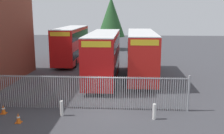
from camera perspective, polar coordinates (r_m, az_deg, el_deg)
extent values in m
plane|color=#3D3D42|center=(25.10, 0.61, -2.64)|extent=(100.00, 100.00, 0.00)
cylinder|color=gray|center=(19.09, -23.06, -4.78)|extent=(0.06, 0.06, 2.20)
cylinder|color=gray|center=(19.02, -22.69, -4.80)|extent=(0.06, 0.06, 2.20)
cylinder|color=gray|center=(18.96, -22.30, -4.82)|extent=(0.06, 0.06, 2.20)
cylinder|color=gray|center=(18.90, -21.92, -4.84)|extent=(0.06, 0.06, 2.20)
cylinder|color=gray|center=(18.84, -21.54, -4.86)|extent=(0.06, 0.06, 2.20)
cylinder|color=gray|center=(18.78, -21.15, -4.88)|extent=(0.06, 0.06, 2.20)
cylinder|color=gray|center=(18.72, -20.76, -4.90)|extent=(0.06, 0.06, 2.20)
cylinder|color=gray|center=(18.67, -20.37, -4.92)|extent=(0.06, 0.06, 2.20)
cylinder|color=gray|center=(18.61, -19.97, -4.94)|extent=(0.06, 0.06, 2.20)
cylinder|color=gray|center=(18.55, -19.57, -4.97)|extent=(0.06, 0.06, 2.20)
cylinder|color=gray|center=(18.50, -19.17, -4.99)|extent=(0.06, 0.06, 2.20)
cylinder|color=gray|center=(18.45, -18.77, -5.01)|extent=(0.06, 0.06, 2.20)
cylinder|color=gray|center=(18.39, -18.37, -5.03)|extent=(0.06, 0.06, 2.20)
cylinder|color=gray|center=(18.34, -17.96, -5.05)|extent=(0.06, 0.06, 2.20)
cylinder|color=gray|center=(18.29, -17.55, -5.07)|extent=(0.06, 0.06, 2.20)
cylinder|color=gray|center=(18.24, -17.14, -5.09)|extent=(0.06, 0.06, 2.20)
cylinder|color=gray|center=(18.19, -16.72, -5.11)|extent=(0.06, 0.06, 2.20)
cylinder|color=gray|center=(18.14, -16.31, -5.13)|extent=(0.06, 0.06, 2.20)
cylinder|color=gray|center=(18.10, -15.89, -5.15)|extent=(0.06, 0.06, 2.20)
cylinder|color=gray|center=(18.05, -15.47, -5.16)|extent=(0.06, 0.06, 2.20)
cylinder|color=gray|center=(18.00, -15.05, -5.18)|extent=(0.06, 0.06, 2.20)
cylinder|color=gray|center=(17.96, -14.62, -5.20)|extent=(0.06, 0.06, 2.20)
cylinder|color=gray|center=(17.92, -14.19, -5.22)|extent=(0.06, 0.06, 2.20)
cylinder|color=gray|center=(17.87, -13.76, -5.24)|extent=(0.06, 0.06, 2.20)
cylinder|color=gray|center=(17.83, -13.33, -5.26)|extent=(0.06, 0.06, 2.20)
cylinder|color=gray|center=(17.79, -12.90, -5.28)|extent=(0.06, 0.06, 2.20)
cylinder|color=gray|center=(17.75, -12.47, -5.29)|extent=(0.06, 0.06, 2.20)
cylinder|color=gray|center=(17.72, -12.03, -5.31)|extent=(0.06, 0.06, 2.20)
cylinder|color=gray|center=(17.68, -11.59, -5.33)|extent=(0.06, 0.06, 2.20)
cylinder|color=gray|center=(17.64, -11.15, -5.35)|extent=(0.06, 0.06, 2.20)
cylinder|color=gray|center=(17.61, -10.71, -5.36)|extent=(0.06, 0.06, 2.20)
cylinder|color=gray|center=(17.57, -10.26, -5.38)|extent=(0.06, 0.06, 2.20)
cylinder|color=gray|center=(17.54, -9.82, -5.40)|extent=(0.06, 0.06, 2.20)
cylinder|color=gray|center=(17.51, -9.37, -5.41)|extent=(0.06, 0.06, 2.20)
cylinder|color=gray|center=(17.48, -8.92, -5.43)|extent=(0.06, 0.06, 2.20)
cylinder|color=gray|center=(17.45, -8.47, -5.44)|extent=(0.06, 0.06, 2.20)
cylinder|color=gray|center=(17.42, -8.02, -5.46)|extent=(0.06, 0.06, 2.20)
cylinder|color=gray|center=(17.39, -7.56, -5.47)|extent=(0.06, 0.06, 2.20)
cylinder|color=gray|center=(17.36, -7.11, -5.49)|extent=(0.06, 0.06, 2.20)
cylinder|color=gray|center=(17.34, -6.65, -5.50)|extent=(0.06, 0.06, 2.20)
cylinder|color=gray|center=(17.31, -6.19, -5.52)|extent=(0.06, 0.06, 2.20)
cylinder|color=gray|center=(17.29, -5.73, -5.53)|extent=(0.06, 0.06, 2.20)
cylinder|color=gray|center=(17.27, -5.27, -5.54)|extent=(0.06, 0.06, 2.20)
cylinder|color=gray|center=(17.25, -4.81, -5.56)|extent=(0.06, 0.06, 2.20)
cylinder|color=gray|center=(17.23, -4.35, -5.57)|extent=(0.06, 0.06, 2.20)
cylinder|color=gray|center=(17.21, -3.88, -5.58)|extent=(0.06, 0.06, 2.20)
cylinder|color=gray|center=(17.19, -3.42, -5.59)|extent=(0.06, 0.06, 2.20)
cylinder|color=gray|center=(17.17, -2.95, -5.61)|extent=(0.06, 0.06, 2.20)
cylinder|color=gray|center=(17.16, -2.48, -5.62)|extent=(0.06, 0.06, 2.20)
cylinder|color=gray|center=(17.14, -2.02, -5.63)|extent=(0.06, 0.06, 2.20)
cylinder|color=gray|center=(17.13, -1.55, -5.64)|extent=(0.06, 0.06, 2.20)
cylinder|color=gray|center=(17.12, -1.08, -5.65)|extent=(0.06, 0.06, 2.20)
cylinder|color=gray|center=(17.11, -0.61, -5.66)|extent=(0.06, 0.06, 2.20)
cylinder|color=gray|center=(17.10, -0.14, -5.67)|extent=(0.06, 0.06, 2.20)
cylinder|color=gray|center=(17.09, 0.33, -5.68)|extent=(0.06, 0.06, 2.20)
cylinder|color=gray|center=(17.08, 0.80, -5.69)|extent=(0.06, 0.06, 2.20)
cylinder|color=gray|center=(17.08, 1.27, -5.69)|extent=(0.06, 0.06, 2.20)
cylinder|color=gray|center=(17.07, 1.75, -5.70)|extent=(0.06, 0.06, 2.20)
cylinder|color=gray|center=(17.07, 2.22, -5.71)|extent=(0.06, 0.06, 2.20)
cylinder|color=gray|center=(17.06, 2.69, -5.72)|extent=(0.06, 0.06, 2.20)
cylinder|color=gray|center=(17.06, 3.16, -5.72)|extent=(0.06, 0.06, 2.20)
cylinder|color=gray|center=(17.06, 3.64, -5.73)|extent=(0.06, 0.06, 2.20)
cylinder|color=gray|center=(17.06, 4.11, -5.74)|extent=(0.06, 0.06, 2.20)
cylinder|color=gray|center=(17.06, 4.58, -5.74)|extent=(0.06, 0.06, 2.20)
cylinder|color=gray|center=(17.07, 5.06, -5.75)|extent=(0.06, 0.06, 2.20)
cylinder|color=gray|center=(17.07, 5.53, -5.75)|extent=(0.06, 0.06, 2.20)
cylinder|color=gray|center=(17.08, 6.00, -5.76)|extent=(0.06, 0.06, 2.20)
cylinder|color=gray|center=(17.08, 6.47, -5.76)|extent=(0.06, 0.06, 2.20)
cylinder|color=gray|center=(17.09, 6.94, -5.77)|extent=(0.06, 0.06, 2.20)
cylinder|color=gray|center=(17.10, 7.42, -5.77)|extent=(0.06, 0.06, 2.20)
cylinder|color=gray|center=(17.11, 7.89, -5.77)|extent=(0.06, 0.06, 2.20)
cylinder|color=gray|center=(17.12, 8.36, -5.78)|extent=(0.06, 0.06, 2.20)
cylinder|color=gray|center=(17.13, 8.83, -5.78)|extent=(0.06, 0.06, 2.20)
cylinder|color=gray|center=(17.14, 9.29, -5.78)|extent=(0.06, 0.06, 2.20)
cylinder|color=gray|center=(17.16, 9.76, -5.78)|extent=(0.06, 0.06, 2.20)
cylinder|color=gray|center=(17.17, 10.23, -5.78)|extent=(0.06, 0.06, 2.20)
cylinder|color=gray|center=(17.19, 10.70, -5.78)|extent=(0.06, 0.06, 2.20)
cylinder|color=gray|center=(17.21, 11.16, -5.78)|extent=(0.06, 0.06, 2.20)
cylinder|color=gray|center=(17.23, 11.63, -5.78)|extent=(0.06, 0.06, 2.20)
cylinder|color=gray|center=(17.25, 12.09, -5.78)|extent=(0.06, 0.06, 2.20)
cylinder|color=gray|center=(17.27, 12.55, -5.78)|extent=(0.06, 0.06, 2.20)
cylinder|color=gray|center=(17.29, 13.01, -5.78)|extent=(0.06, 0.06, 2.20)
cylinder|color=gray|center=(17.31, 13.47, -5.78)|extent=(0.06, 0.06, 2.20)
cylinder|color=gray|center=(17.34, 13.93, -5.78)|extent=(0.06, 0.06, 2.20)
cylinder|color=gray|center=(17.36, 14.39, -5.78)|extent=(0.06, 0.06, 2.20)
cylinder|color=gray|center=(17.39, 14.84, -5.77)|extent=(0.06, 0.06, 2.20)
cylinder|color=gray|center=(17.42, 15.30, -5.77)|extent=(0.06, 0.06, 2.20)
cylinder|color=gray|center=(17.44, 15.75, -5.77)|extent=(0.06, 0.06, 2.20)
cylinder|color=gray|center=(17.47, 16.20, -5.76)|extent=(0.06, 0.06, 2.20)
cylinder|color=gray|center=(17.03, -6.03, -2.24)|extent=(13.31, 0.07, 0.07)
cylinder|color=gray|center=(17.45, 16.22, -5.53)|extent=(0.14, 0.14, 2.35)
cube|color=red|center=(25.52, 6.33, 2.92)|extent=(2.50, 10.80, 4.00)
cube|color=black|center=(25.66, 6.29, 1.15)|extent=(2.54, 10.37, 0.90)
cube|color=black|center=(25.37, 6.39, 5.60)|extent=(2.54, 10.37, 0.90)
cube|color=yellow|center=(20.01, 7.08, 5.27)|extent=(2.12, 0.12, 0.44)
cube|color=silver|center=(25.30, 6.44, 7.47)|extent=(2.50, 10.80, 0.08)
cylinder|color=black|center=(22.58, 3.79, -2.92)|extent=(0.30, 1.04, 1.04)
cylinder|color=black|center=(22.69, 9.36, -2.98)|extent=(0.30, 1.04, 1.04)
cylinder|color=black|center=(28.74, 3.81, 0.24)|extent=(0.30, 1.04, 1.04)
cylinder|color=black|center=(28.83, 8.19, 0.18)|extent=(0.30, 1.04, 1.04)
cube|color=red|center=(24.34, -1.83, 2.56)|extent=(2.50, 10.80, 4.00)
cube|color=black|center=(24.48, -1.81, 0.71)|extent=(2.54, 10.37, 0.90)
cube|color=black|center=(24.18, -1.84, 5.37)|extent=(2.54, 10.37, 0.90)
cube|color=yellow|center=(18.85, -3.45, 4.95)|extent=(2.12, 0.12, 0.44)
cube|color=silver|center=(24.11, -1.86, 7.33)|extent=(2.50, 10.80, 0.08)
cylinder|color=black|center=(21.62, -5.57, -3.62)|extent=(0.30, 1.04, 1.04)
cylinder|color=black|center=(21.38, 0.27, -3.74)|extent=(0.30, 1.04, 1.04)
cylinder|color=black|center=(27.70, -3.47, -0.19)|extent=(0.30, 1.04, 1.04)
cylinder|color=black|center=(27.51, 1.08, -0.26)|extent=(0.30, 1.04, 1.04)
cube|color=red|center=(33.69, -8.74, 4.96)|extent=(2.50, 10.80, 4.00)
cube|color=black|center=(33.79, -8.70, 3.61)|extent=(2.54, 10.37, 0.90)
cube|color=black|center=(33.58, -8.80, 6.99)|extent=(2.54, 10.37, 0.90)
cube|color=yellow|center=(28.36, -11.18, 6.99)|extent=(2.12, 0.12, 0.44)
cube|color=silver|center=(33.52, -8.85, 8.41)|extent=(2.50, 10.80, 0.08)
cylinder|color=black|center=(31.02, -11.95, 0.85)|extent=(0.30, 1.04, 1.04)
cylinder|color=black|center=(30.50, -7.97, 0.81)|extent=(0.30, 1.04, 1.04)
cylinder|color=black|center=(37.05, -9.33, 2.68)|extent=(0.30, 1.04, 1.04)
cylinder|color=black|center=(36.61, -5.97, 2.66)|extent=(0.30, 1.04, 1.04)
cylinder|color=silver|center=(16.54, -10.84, -8.78)|extent=(0.20, 0.20, 0.95)
cylinder|color=silver|center=(15.94, 9.12, -9.51)|extent=(0.20, 0.20, 0.95)
cube|color=orange|center=(18.05, -22.37, -9.25)|extent=(0.34, 0.34, 0.04)
cone|color=orange|center=(17.95, -22.44, -8.37)|extent=(0.28, 0.28, 0.55)
cylinder|color=white|center=(17.94, -22.45, -8.29)|extent=(0.19, 0.19, 0.07)
cube|color=orange|center=(16.35, -19.54, -11.22)|extent=(0.34, 0.34, 0.04)
cone|color=orange|center=(16.24, -19.61, -10.26)|extent=(0.28, 0.28, 0.55)
cylinder|color=white|center=(16.23, -19.61, -10.17)|extent=(0.19, 0.19, 0.07)
cylinder|color=#4C3823|center=(45.35, -0.18, 5.21)|extent=(0.36, 0.36, 2.23)
cone|color=#235126|center=(45.07, -0.18, 10.78)|extent=(4.60, 4.60, 6.58)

